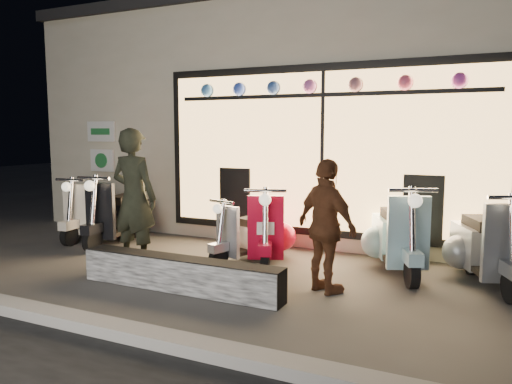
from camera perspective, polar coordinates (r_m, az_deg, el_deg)
ground at (r=6.52m, az=-4.77°, el=-9.64°), size 40.00×40.00×0.00m
kerb at (r=4.97m, az=-16.82°, el=-14.61°), size 40.00×0.25×0.12m
shop_building at (r=10.85m, az=8.61°, el=8.20°), size 10.20×6.23×4.20m
graffiti_barrier at (r=5.98m, az=-8.66°, el=-9.25°), size 2.59×0.28×0.40m
scooter_silver at (r=7.25m, az=-0.57°, el=-4.99°), size 0.64×1.25×0.89m
scooter_red at (r=7.22m, az=1.30°, el=-4.45°), size 0.85×1.48×1.07m
scooter_black at (r=8.72m, az=-15.06°, el=-2.58°), size 0.61×1.57×1.12m
scooter_cream at (r=9.24m, az=-17.71°, el=-2.31°), size 0.59×1.47×1.05m
scooter_blue at (r=7.00m, az=15.77°, el=-4.87°), size 0.91×1.57×1.14m
scooter_grey at (r=6.82m, az=24.55°, el=-5.60°), size 0.90×1.55×1.13m
man at (r=7.05m, az=-13.76°, el=-0.64°), size 0.70×0.46×1.90m
woman at (r=5.78m, az=8.05°, el=-3.92°), size 0.98×0.79×1.55m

